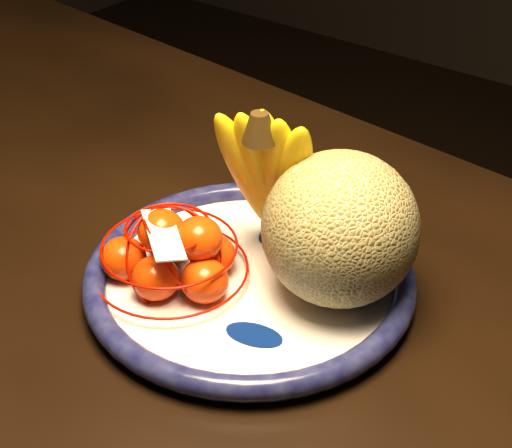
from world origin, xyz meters
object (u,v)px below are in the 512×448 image
Objects in this scene: fruit_bowl at (250,277)px; cantaloupe at (340,229)px; mandarin_bag at (174,255)px; banana_bunch at (271,172)px; dining_table at (56,285)px.

cantaloupe is at bearing 23.92° from fruit_bowl.
mandarin_bag is at bearing -149.28° from cantaloupe.
banana_bunch reaches higher than mandarin_bag.
fruit_bowl is at bearing -95.35° from banana_bunch.
banana_bunch is (-0.01, 0.05, 0.09)m from fruit_bowl.
cantaloupe is (0.08, 0.03, 0.07)m from fruit_bowl.
fruit_bowl is 0.11m from cantaloupe.
dining_table is 0.36m from cantaloupe.
cantaloupe is 0.78× the size of banana_bunch.
dining_table is at bearing -176.80° from mandarin_bag.
dining_table is 0.31m from banana_bunch.
fruit_bowl is 1.74× the size of banana_bunch.
mandarin_bag is at bearing -141.34° from fruit_bowl.
mandarin_bag is (-0.13, -0.08, -0.04)m from cantaloupe.
dining_table is at bearing -173.39° from banana_bunch.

